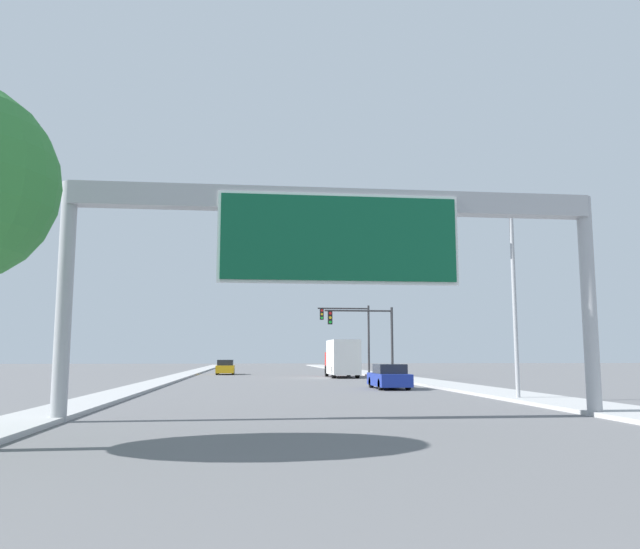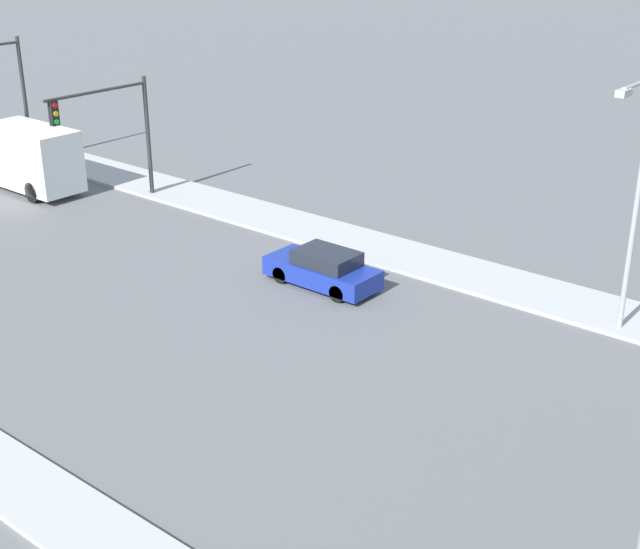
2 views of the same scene
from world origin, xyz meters
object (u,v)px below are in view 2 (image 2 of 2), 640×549
at_px(truck_box_primary, 25,157).
at_px(traffic_light_near_intersection, 115,121).
at_px(car_near_center, 323,269).
at_px(street_lamp_right, 635,187).

distance_m(truck_box_primary, traffic_light_near_intersection, 6.12).
bearing_deg(car_near_center, truck_box_primary, 90.00).
bearing_deg(car_near_center, traffic_light_near_intersection, 84.09).
bearing_deg(traffic_light_near_intersection, car_near_center, -95.91).
height_order(truck_box_primary, traffic_light_near_intersection, traffic_light_near_intersection).
relative_size(traffic_light_near_intersection, street_lamp_right, 0.68).
relative_size(truck_box_primary, traffic_light_near_intersection, 1.24).
height_order(traffic_light_near_intersection, street_lamp_right, street_lamp_right).
bearing_deg(traffic_light_near_intersection, truck_box_primary, 104.15).
xyz_separation_m(truck_box_primary, street_lamp_right, (3.01, -28.82, 3.42)).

